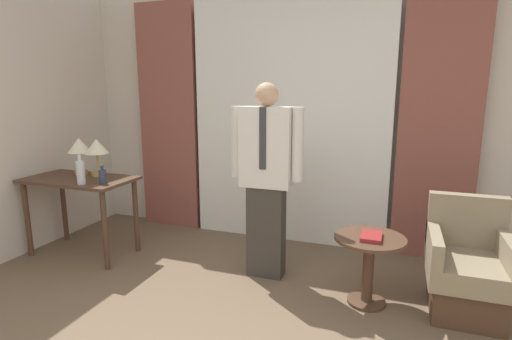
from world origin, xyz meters
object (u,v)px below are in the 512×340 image
armchair (467,271)px  book (371,236)px  desk (80,191)px  side_table (369,258)px  table_lamp_left (79,148)px  bottle_by_lamp (81,172)px  table_lamp_right (97,149)px  bottle_near_edge (103,176)px  person (266,174)px

armchair → book: armchair is taller
desk → side_table: desk is taller
table_lamp_left → bottle_by_lamp: bearing=-47.2°
table_lamp_right → book: table_lamp_right is taller
bottle_near_edge → bottle_by_lamp: size_ratio=0.63×
table_lamp_right → book: (2.66, -0.22, -0.49)m
bottle_by_lamp → armchair: bottle_by_lamp is taller
desk → table_lamp_left: 0.44m
armchair → bottle_near_edge: bearing=-176.3°
bottle_near_edge → side_table: bottle_near_edge is taller
side_table → book: book is taller
desk → bottle_by_lamp: 0.37m
bottle_by_lamp → person: person is taller
person → side_table: size_ratio=3.11×
bottle_by_lamp → desk: bearing=137.9°
table_lamp_right → bottle_near_edge: size_ratio=2.15×
bottle_by_lamp → armchair: (3.24, 0.28, -0.57)m
side_table → person: bearing=167.3°
desk → side_table: size_ratio=1.94×
desk → table_lamp_right: 0.44m
bottle_near_edge → armchair: size_ratio=0.20×
desk → person: 1.90m
table_lamp_right → book: 2.72m
desk → armchair: (3.45, 0.09, -0.33)m
armchair → table_lamp_left: bearing=179.0°
person → armchair: size_ratio=2.01×
bottle_by_lamp → side_table: bottle_by_lamp is taller
table_lamp_right → book: bearing=-4.6°
table_lamp_right → side_table: size_ratio=0.68×
table_lamp_left → armchair: 3.63m
side_table → table_lamp_left: bearing=176.2°
table_lamp_left → bottle_near_edge: bearing=-28.2°
desk → armchair: 3.47m
armchair → desk: bearing=-178.5°
table_lamp_right → bottle_near_edge: 0.43m
table_lamp_left → table_lamp_right: size_ratio=1.00×
table_lamp_left → side_table: bearing=-3.8°
side_table → table_lamp_right: bearing=175.9°
table_lamp_left → armchair: table_lamp_left is taller
table_lamp_right → armchair: size_ratio=0.44×
table_lamp_left → book: 2.93m
person → desk: bearing=-175.0°
person → armchair: bearing=-2.7°
desk → armchair: armchair is taller
desk → table_lamp_left: bearing=125.2°
bottle_by_lamp → armchair: bearing=4.9°
bottle_near_edge → bottle_by_lamp: bearing=-156.2°
book → side_table: bearing=109.7°
bottle_near_edge → table_lamp_left: bearing=151.8°
bottle_near_edge → armchair: bearing=3.7°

